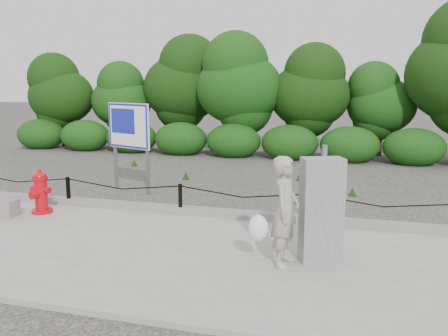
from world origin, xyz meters
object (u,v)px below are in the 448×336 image
pedestrian (284,212)px  advertising_sign (129,130)px  fire_hydrant (41,192)px  utility_cabinet (321,210)px

pedestrian → advertising_sign: bearing=55.2°
fire_hydrant → pedestrian: (4.99, -1.36, 0.35)m
pedestrian → advertising_sign: (-4.29, 3.79, 0.67)m
fire_hydrant → utility_cabinet: utility_cabinet is taller
fire_hydrant → advertising_sign: size_ratio=0.40×
fire_hydrant → advertising_sign: bearing=80.3°
pedestrian → fire_hydrant: bearing=81.3°
advertising_sign → pedestrian: bearing=-20.9°
fire_hydrant → utility_cabinet: (5.49, -1.09, 0.34)m
utility_cabinet → fire_hydrant: bearing=145.9°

